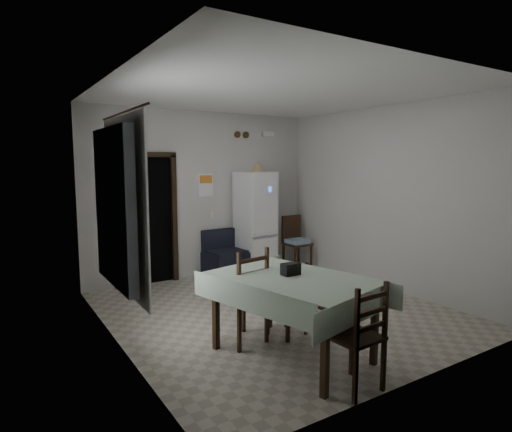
{
  "coord_description": "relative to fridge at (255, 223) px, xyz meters",
  "views": [
    {
      "loc": [
        -3.25,
        -4.61,
        1.99
      ],
      "look_at": [
        0.0,
        0.5,
        1.25
      ],
      "focal_mm": 30.0,
      "sensor_mm": 36.0,
      "label": 1
    }
  ],
  "objects": [
    {
      "name": "ground",
      "position": [
        -0.89,
        -1.93,
        -0.92
      ],
      "size": [
        4.5,
        4.5,
        0.0
      ],
      "primitive_type": "plane",
      "color": "#A79C88",
      "rests_on": "ground"
    },
    {
      "name": "ceiling",
      "position": [
        -0.89,
        -1.93,
        1.98
      ],
      "size": [
        4.2,
        4.5,
        0.02
      ],
      "primitive_type": null,
      "color": "white",
      "rests_on": "ground"
    },
    {
      "name": "wall_back",
      "position": [
        -0.89,
        0.32,
        0.53
      ],
      "size": [
        4.2,
        0.02,
        2.9
      ],
      "primitive_type": null,
      "color": "beige",
      "rests_on": "ground"
    },
    {
      "name": "wall_front",
      "position": [
        -0.89,
        -4.18,
        0.53
      ],
      "size": [
        4.2,
        0.02,
        2.9
      ],
      "primitive_type": null,
      "color": "beige",
      "rests_on": "ground"
    },
    {
      "name": "wall_left",
      "position": [
        -2.99,
        -1.93,
        0.53
      ],
      "size": [
        0.02,
        4.5,
        2.9
      ],
      "primitive_type": null,
      "color": "beige",
      "rests_on": "ground"
    },
    {
      "name": "wall_right",
      "position": [
        1.21,
        -1.93,
        0.53
      ],
      "size": [
        0.02,
        4.5,
        2.9
      ],
      "primitive_type": null,
      "color": "beige",
      "rests_on": "ground"
    },
    {
      "name": "doorway",
      "position": [
        -1.94,
        0.52,
        0.14
      ],
      "size": [
        1.06,
        0.52,
        2.22
      ],
      "color": "black",
      "rests_on": "ground"
    },
    {
      "name": "window_recess",
      "position": [
        -3.04,
        -2.13,
        0.63
      ],
      "size": [
        0.1,
        1.2,
        1.6
      ],
      "primitive_type": "cube",
      "color": "silver",
      "rests_on": "ground"
    },
    {
      "name": "curtain",
      "position": [
        -2.93,
        -2.13,
        0.63
      ],
      "size": [
        0.02,
        1.45,
        1.85
      ],
      "primitive_type": "cube",
      "color": "silver",
      "rests_on": "ground"
    },
    {
      "name": "curtain_rod",
      "position": [
        -2.92,
        -2.13,
        1.58
      ],
      "size": [
        0.02,
        1.6,
        0.02
      ],
      "primitive_type": "cylinder",
      "rotation": [
        1.57,
        0.0,
        0.0
      ],
      "color": "black",
      "rests_on": "ground"
    },
    {
      "name": "calendar",
      "position": [
        -0.84,
        0.31,
        0.7
      ],
      "size": [
        0.28,
        0.02,
        0.4
      ],
      "primitive_type": "cube",
      "color": "white",
      "rests_on": "ground"
    },
    {
      "name": "calendar_image",
      "position": [
        -0.84,
        0.3,
        0.8
      ],
      "size": [
        0.24,
        0.01,
        0.14
      ],
      "primitive_type": "cube",
      "color": "orange",
      "rests_on": "ground"
    },
    {
      "name": "light_switch",
      "position": [
        -0.74,
        0.31,
        0.18
      ],
      "size": [
        0.08,
        0.02,
        0.12
      ],
      "primitive_type": "cube",
      "color": "beige",
      "rests_on": "ground"
    },
    {
      "name": "vent_left",
      "position": [
        -0.19,
        0.3,
        1.6
      ],
      "size": [
        0.12,
        0.03,
        0.12
      ],
      "primitive_type": "cylinder",
      "rotation": [
        1.57,
        0.0,
        0.0
      ],
      "color": "brown",
      "rests_on": "ground"
    },
    {
      "name": "vent_right",
      "position": [
        -0.01,
        0.3,
        1.6
      ],
      "size": [
        0.12,
        0.03,
        0.12
      ],
      "primitive_type": "cylinder",
      "rotation": [
        1.57,
        0.0,
        0.0
      ],
      "color": "brown",
      "rests_on": "ground"
    },
    {
      "name": "emergency_light",
      "position": [
        0.46,
        0.28,
        1.63
      ],
      "size": [
        0.25,
        0.07,
        0.09
      ],
      "primitive_type": "cube",
      "color": "white",
      "rests_on": "ground"
    },
    {
      "name": "fridge",
      "position": [
        0.0,
        0.0,
        0.0
      ],
      "size": [
        0.66,
        0.66,
        1.85
      ],
      "primitive_type": null,
      "rotation": [
        0.0,
        0.0,
        0.11
      ],
      "color": "white",
      "rests_on": "ground"
    },
    {
      "name": "tan_cone",
      "position": [
        0.0,
        -0.07,
        1.02
      ],
      "size": [
        0.26,
        0.26,
        0.19
      ],
      "primitive_type": "cone",
      "rotation": [
        0.0,
        0.0,
        -0.12
      ],
      "color": "tan",
      "rests_on": "fridge"
    },
    {
      "name": "navy_seat",
      "position": [
        -0.62,
        0.0,
        -0.51
      ],
      "size": [
        0.73,
        0.71,
        0.82
      ],
      "primitive_type": null,
      "rotation": [
        0.0,
        0.0,
        0.08
      ],
      "color": "black",
      "rests_on": "ground"
    },
    {
      "name": "corner_chair",
      "position": [
        0.81,
        -0.22,
        -0.42
      ],
      "size": [
        0.44,
        0.44,
        1.01
      ],
      "primitive_type": null,
      "rotation": [
        0.0,
        0.0,
        0.0
      ],
      "color": "black",
      "rests_on": "ground"
    },
    {
      "name": "dining_table",
      "position": [
        -1.55,
        -3.16,
        -0.5
      ],
      "size": [
        1.42,
        1.83,
        0.85
      ],
      "primitive_type": null,
      "rotation": [
        0.0,
        0.0,
        0.24
      ],
      "color": "#97AC93",
      "rests_on": "ground"
    },
    {
      "name": "black_bag",
      "position": [
        -1.53,
        -3.09,
        -0.01
      ],
      "size": [
        0.19,
        0.12,
        0.12
      ],
      "primitive_type": "cube",
      "rotation": [
        0.0,
        0.0,
        0.01
      ],
      "color": "black",
      "rests_on": "dining_table"
    },
    {
      "name": "dining_chair_far_left",
      "position": [
        -1.8,
        -2.56,
        -0.38
      ],
      "size": [
        0.53,
        0.53,
        1.08
      ],
      "primitive_type": null,
      "rotation": [
        0.0,
        0.0,
        3.31
      ],
      "color": "black",
      "rests_on": "ground"
    },
    {
      "name": "dining_chair_far_right",
      "position": [
        -1.25,
        -2.67,
        -0.49
      ],
      "size": [
        0.43,
        0.43,
        0.87
      ],
      "primitive_type": null,
      "rotation": [
        0.0,
        0.0,
        3.33
      ],
      "color": "black",
      "rests_on": "ground"
    },
    {
      "name": "dining_chair_near_head",
      "position": [
        -1.48,
        -3.97,
        -0.43
      ],
      "size": [
        0.45,
        0.45,
        0.99
      ],
      "primitive_type": null,
      "rotation": [
        0.0,
        0.0,
        3.2
      ],
      "color": "black",
      "rests_on": "ground"
    }
  ]
}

